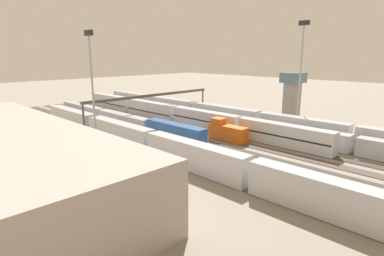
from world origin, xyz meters
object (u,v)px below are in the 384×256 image
Objects in this scene: train_on_track_3 at (175,114)px; control_tower at (292,93)px; train_on_track_6 at (119,119)px; light_mast_1 at (91,72)px; signal_gantry at (152,97)px; train_on_track_4 at (227,132)px; train_on_track_1 at (225,115)px; train_on_track_8 at (152,143)px; maintenance_shed at (12,157)px; train_on_track_2 at (219,120)px; light_mast_0 at (301,62)px.

control_tower reaches higher than train_on_track_3.
light_mast_1 is at bearing 129.83° from train_on_track_6.
light_mast_1 reaches higher than signal_gantry.
train_on_track_4 is 0.67× the size of control_tower.
train_on_track_1 is at bearing -138.73° from train_on_track_3.
train_on_track_8 is 25.06m from maintenance_shed.
train_on_track_2 is 4.16× the size of light_mast_0.
light_mast_0 is 1.93× the size of control_tower.
light_mast_0 reaches higher than signal_gantry.
train_on_track_2 is 24.88m from control_tower.
maintenance_shed is at bearing 94.26° from train_on_track_2.
light_mast_1 is at bearing 109.52° from signal_gantry.
train_on_track_6 is at bearing -50.17° from light_mast_1.
control_tower is (-31.39, -41.46, 6.59)m from train_on_track_6.
train_on_track_3 reaches higher than train_on_track_6.
train_on_track_4 is 33.03m from train_on_track_6.
light_mast_1 is at bearing 69.78° from control_tower.
light_mast_1 reaches higher than train_on_track_2.
train_on_track_3 is at bearing 47.83° from control_tower.
train_on_track_4 is 0.15× the size of train_on_track_6.
train_on_track_4 is 24.58m from train_on_track_3.
signal_gantry is 42.47m from control_tower.
train_on_track_4 reaches higher than train_on_track_2.
train_on_track_2 is 14.70m from train_on_track_4.
train_on_track_8 is 3.32× the size of light_mast_0.
train_on_track_8 reaches higher than train_on_track_2.
train_on_track_4 is at bearing -130.92° from light_mast_1.
train_on_track_1 is 15.16m from train_on_track_3.
signal_gantry is (25.03, -20.00, 5.18)m from train_on_track_8.
train_on_track_4 is 0.22× the size of signal_gantry.
light_mast_1 is at bearing 60.01° from light_mast_0.
control_tower is (-10.68, -21.46, 6.66)m from train_on_track_2.
maintenance_shed is (3.12, 24.79, 2.04)m from train_on_track_8.
maintenance_shed is at bearing 109.24° from train_on_track_3.
signal_gantry is at bearing -70.48° from light_mast_1.
train_on_track_2 is 28.79m from train_on_track_6.
maintenance_shed is (13.02, 67.53, -13.54)m from light_mast_0.
train_on_track_3 is (20.49, -25.00, -0.02)m from train_on_track_8.
train_on_track_4 is at bearing 90.16° from control_tower.
train_on_track_3 is 6.39× the size of control_tower.
train_on_track_2 is at bearing -85.74° from maintenance_shed.
train_on_track_1 is at bearing -49.82° from train_on_track_4.
control_tower is at bearing -132.17° from train_on_track_3.
light_mast_0 is (-9.90, -42.74, 15.58)m from train_on_track_8.
train_on_track_1 is at bearing -69.21° from train_on_track_2.
maintenance_shed is at bearing 82.83° from train_on_track_8.
train_on_track_8 is at bearing -97.17° from maintenance_shed.
train_on_track_3 is (-7.42, -15.00, 0.51)m from train_on_track_6.
train_on_track_3 is at bearing -50.66° from train_on_track_8.
signal_gantry reaches higher than train_on_track_1.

